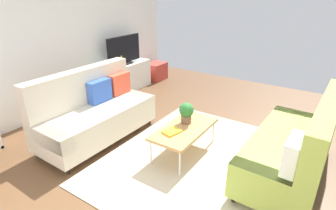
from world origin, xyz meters
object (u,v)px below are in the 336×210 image
at_px(couch_green, 295,147).
at_px(tv, 124,51).
at_px(storage_trunk, 156,71).
at_px(vase_1, 110,65).
at_px(couch_beige, 95,112).
at_px(table_book_0, 172,132).
at_px(bottle_0, 118,63).
at_px(bottle_1, 121,61).
at_px(potted_plant, 186,112).
at_px(vase_0, 104,66).
at_px(tv_console, 125,77).
at_px(coffee_table, 184,129).

height_order(couch_green, tv, tv).
height_order(storage_trunk, vase_1, vase_1).
bearing_deg(vase_1, couch_beige, -142.85).
relative_size(table_book_0, bottle_0, 1.44).
distance_m(table_book_0, bottle_1, 2.92).
xyz_separation_m(potted_plant, vase_0, (0.81, 2.51, 0.13)).
height_order(tv, potted_plant, tv).
distance_m(couch_green, bottle_0, 4.04).
bearing_deg(bottle_0, couch_beige, -147.96).
relative_size(tv_console, table_book_0, 5.83).
bearing_deg(couch_beige, coffee_table, 105.93).
height_order(tv_console, vase_0, vase_0).
xyz_separation_m(vase_0, bottle_0, (0.35, -0.09, 0.00)).
relative_size(storage_trunk, bottle_0, 3.11).
height_order(tv, vase_0, tv).
height_order(couch_beige, tv, tv).
bearing_deg(vase_0, tv_console, -4.93).
xyz_separation_m(coffee_table, vase_1, (1.13, 2.57, 0.31)).
distance_m(tv_console, tv, 0.63).
bearing_deg(tv_console, tv, -90.00).
distance_m(couch_green, table_book_0, 1.57).
distance_m(storage_trunk, bottle_0, 1.42).
xyz_separation_m(vase_0, bottle_1, (0.45, -0.09, 0.03)).
distance_m(tv, bottle_1, 0.24).
bearing_deg(potted_plant, couch_green, -84.46).
xyz_separation_m(coffee_table, bottle_0, (1.31, 2.48, 0.33)).
distance_m(couch_beige, coffee_table, 1.47).
bearing_deg(couch_green, storage_trunk, 59.94).
bearing_deg(couch_beige, tv, -149.78).
distance_m(couch_beige, couch_green, 2.92).
relative_size(vase_0, bottle_1, 0.71).
height_order(potted_plant, bottle_0, bottle_0).
relative_size(couch_green, vase_1, 15.87).
xyz_separation_m(vase_0, vase_1, (0.18, 0.00, -0.02)).
bearing_deg(storage_trunk, coffee_table, -137.46).
relative_size(tv_console, storage_trunk, 2.69).
relative_size(couch_beige, tv_console, 1.37).
relative_size(storage_trunk, potted_plant, 1.67).
xyz_separation_m(couch_beige, couch_green, (0.67, -2.84, -0.01)).
bearing_deg(table_book_0, coffee_table, -18.36).
height_order(coffee_table, bottle_0, bottle_0).
height_order(storage_trunk, bottle_1, bottle_1).
bearing_deg(couch_green, couch_beige, 104.62).
bearing_deg(vase_0, storage_trunk, -5.10).
height_order(tv_console, table_book_0, tv_console).
height_order(tv_console, storage_trunk, tv_console).
height_order(vase_1, bottle_1, bottle_1).
xyz_separation_m(couch_beige, tv_console, (1.92, 1.10, -0.13)).
bearing_deg(couch_green, vase_1, 79.43).
distance_m(tv_console, vase_0, 0.71).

